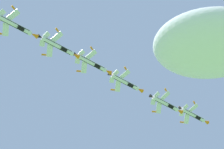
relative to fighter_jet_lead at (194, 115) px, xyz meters
name	(u,v)px	position (x,y,z in m)	size (l,w,h in m)	color
cloud_near_formation	(211,44)	(5.29, -29.79, 8.50)	(43.30, 30.70, 18.85)	white
fighter_jet_lead	(194,115)	(0.00, 0.00, 0.00)	(13.36, 11.68, 5.37)	white
fighter_jet_left_wing	(166,104)	(-11.95, -11.09, -3.40)	(13.36, 11.46, 5.98)	white
fighter_jet_right_wing	(126,82)	(-27.02, -19.64, 0.48)	(13.36, 11.67, 5.38)	white
fighter_jet_left_outer	(92,63)	(-38.63, -30.22, 0.04)	(13.36, 11.63, 5.45)	white
fighter_jet_right_outer	(59,46)	(-49.07, -40.58, -2.43)	(13.36, 11.52, 5.78)	white
fighter_jet_trail_slot	(15,25)	(-61.47, -50.55, -3.11)	(13.36, 11.62, 5.46)	white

